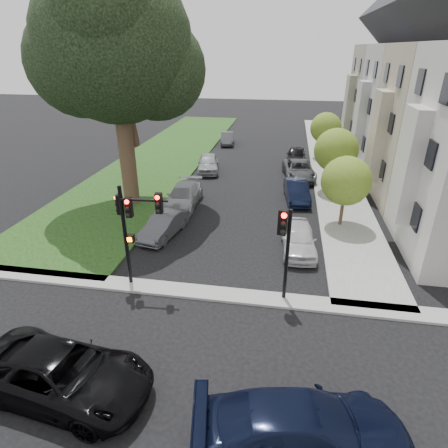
% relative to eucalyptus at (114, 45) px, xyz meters
% --- Properties ---
extents(ground, '(140.00, 140.00, 0.00)m').
position_rel_eucalyptus_xyz_m(ground, '(7.56, -11.43, -9.87)').
color(ground, black).
rests_on(ground, ground).
extents(grass_strip, '(8.00, 44.00, 0.12)m').
position_rel_eucalyptus_xyz_m(grass_strip, '(-1.44, 12.57, -9.81)').
color(grass_strip, black).
rests_on(grass_strip, ground).
extents(sidewalk_right, '(3.50, 44.00, 0.12)m').
position_rel_eucalyptus_xyz_m(sidewalk_right, '(14.31, 12.57, -9.81)').
color(sidewalk_right, gray).
rests_on(sidewalk_right, ground).
extents(sidewalk_cross, '(60.00, 1.00, 0.12)m').
position_rel_eucalyptus_xyz_m(sidewalk_cross, '(7.56, -9.43, -9.81)').
color(sidewalk_cross, gray).
rests_on(sidewalk_cross, ground).
extents(house_b, '(7.70, 7.55, 15.97)m').
position_rel_eucalyptus_xyz_m(house_b, '(20.01, 4.07, -2.94)').
color(house_b, '#B2AC95').
rests_on(house_b, ground).
extents(house_c, '(7.70, 7.55, 15.97)m').
position_rel_eucalyptus_xyz_m(house_c, '(20.01, 11.57, -2.94)').
color(house_c, '#9C9C9C').
rests_on(house_c, ground).
extents(house_d, '(7.70, 7.55, 15.97)m').
position_rel_eucalyptus_xyz_m(house_d, '(20.01, 19.07, -2.94)').
color(house_d, gray).
rests_on(house_d, ground).
extents(eucalyptus, '(10.20, 9.26, 14.45)m').
position_rel_eucalyptus_xyz_m(eucalyptus, '(0.00, 0.00, 0.00)').
color(eucalyptus, brown).
rests_on(eucalyptus, ground).
extents(small_tree_a, '(2.83, 2.83, 4.25)m').
position_rel_eucalyptus_xyz_m(small_tree_a, '(13.76, -1.34, -7.04)').
color(small_tree_a, brown).
rests_on(small_tree_a, ground).
extents(small_tree_b, '(3.11, 3.11, 4.66)m').
position_rel_eucalyptus_xyz_m(small_tree_b, '(13.76, 4.68, -6.77)').
color(small_tree_b, brown).
rests_on(small_tree_b, ground).
extents(small_tree_c, '(2.88, 2.88, 4.31)m').
position_rel_eucalyptus_xyz_m(small_tree_c, '(13.76, 14.20, -7.00)').
color(small_tree_c, brown).
rests_on(small_tree_c, ground).
extents(traffic_signal_main, '(2.29, 0.59, 4.69)m').
position_rel_eucalyptus_xyz_m(traffic_signal_main, '(4.13, -9.20, -6.64)').
color(traffic_signal_main, black).
rests_on(traffic_signal_main, ground).
extents(traffic_signal_secondary, '(0.56, 0.45, 4.15)m').
position_rel_eucalyptus_xyz_m(traffic_signal_secondary, '(10.47, -9.24, -6.97)').
color(traffic_signal_secondary, black).
rests_on(traffic_signal_secondary, ground).
extents(car_cross_near, '(5.89, 3.26, 1.56)m').
position_rel_eucalyptus_xyz_m(car_cross_near, '(4.06, -15.18, -9.09)').
color(car_cross_near, black).
rests_on(car_cross_near, ground).
extents(car_cross_far, '(5.99, 3.29, 1.65)m').
position_rel_eucalyptus_xyz_m(car_cross_far, '(11.24, -15.84, -9.05)').
color(car_cross_far, black).
rests_on(car_cross_far, ground).
extents(car_parked_0, '(1.98, 4.30, 1.43)m').
position_rel_eucalyptus_xyz_m(car_parked_0, '(11.23, -4.81, -9.16)').
color(car_parked_0, silver).
rests_on(car_parked_0, ground).
extents(car_parked_1, '(1.97, 4.35, 1.38)m').
position_rel_eucalyptus_xyz_m(car_parked_1, '(11.18, 2.45, -9.18)').
color(car_parked_1, black).
rests_on(car_parked_1, ground).
extents(car_parked_2, '(2.90, 5.29, 1.40)m').
position_rel_eucalyptus_xyz_m(car_parked_2, '(11.39, 7.50, -9.17)').
color(car_parked_2, '#3F4247').
rests_on(car_parked_2, ground).
extents(car_parked_3, '(1.90, 4.25, 1.42)m').
position_rel_eucalyptus_xyz_m(car_parked_3, '(11.18, 12.19, -9.16)').
color(car_parked_3, black).
rests_on(car_parked_3, ground).
extents(car_parked_5, '(2.07, 4.06, 1.28)m').
position_rel_eucalyptus_xyz_m(car_parked_5, '(3.77, -4.36, -9.23)').
color(car_parked_5, '#3F4247').
rests_on(car_parked_5, ground).
extents(car_parked_6, '(2.08, 4.88, 1.40)m').
position_rel_eucalyptus_xyz_m(car_parked_6, '(3.67, 0.19, -9.17)').
color(car_parked_6, '#999BA0').
rests_on(car_parked_6, ground).
extents(car_parked_7, '(2.50, 4.58, 1.48)m').
position_rel_eucalyptus_xyz_m(car_parked_7, '(3.71, 8.07, -9.13)').
color(car_parked_7, '#999BA0').
rests_on(car_parked_7, ground).
extents(car_parked_9, '(1.90, 4.03, 1.27)m').
position_rel_eucalyptus_xyz_m(car_parked_9, '(3.71, 18.31, -9.23)').
color(car_parked_9, '#3F4247').
rests_on(car_parked_9, ground).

